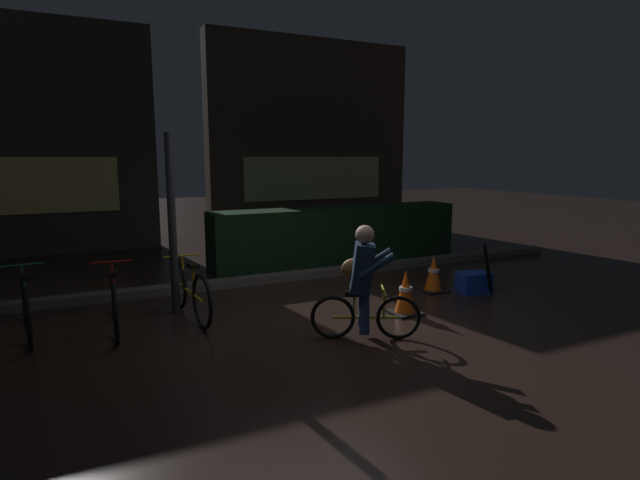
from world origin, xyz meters
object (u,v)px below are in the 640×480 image
at_px(blue_crate, 474,283).
at_px(cyclist, 363,282).
at_px(parked_bike_center_left, 190,291).
at_px(traffic_cone_far, 433,274).
at_px(street_post, 172,225).
at_px(closed_umbrella, 488,270).
at_px(parked_bike_leftmost, 26,305).
at_px(traffic_cone_near, 406,293).
at_px(parked_bike_left_mid, 114,301).

bearing_deg(blue_crate, cyclist, -159.24).
relative_size(parked_bike_center_left, traffic_cone_far, 2.94).
xyz_separation_m(street_post, blue_crate, (4.07, -0.90, -0.97)).
distance_m(parked_bike_center_left, closed_umbrella, 4.06).
bearing_deg(street_post, cyclist, -47.73).
bearing_deg(parked_bike_leftmost, traffic_cone_far, -100.80).
relative_size(traffic_cone_far, blue_crate, 1.25).
xyz_separation_m(traffic_cone_far, closed_umbrella, (0.49, -0.57, 0.13)).
bearing_deg(parked_bike_center_left, cyclist, -140.11).
relative_size(parked_bike_center_left, closed_umbrella, 1.89).
bearing_deg(traffic_cone_near, parked_bike_left_mid, 163.73).
bearing_deg(cyclist, parked_bike_left_mid, 175.40).
xyz_separation_m(parked_bike_left_mid, blue_crate, (4.81, -0.57, -0.19)).
height_order(parked_bike_center_left, traffic_cone_far, parked_bike_center_left).
distance_m(traffic_cone_far, blue_crate, 0.59).
distance_m(parked_bike_left_mid, traffic_cone_far, 4.34).
bearing_deg(traffic_cone_far, parked_bike_left_mid, 176.71).
bearing_deg(parked_bike_left_mid, street_post, -62.83).
xyz_separation_m(cyclist, closed_umbrella, (2.43, 0.67, -0.24)).
relative_size(street_post, cyclist, 1.80).
height_order(parked_bike_center_left, traffic_cone_near, parked_bike_center_left).
relative_size(parked_bike_center_left, blue_crate, 3.66).
height_order(traffic_cone_near, traffic_cone_far, traffic_cone_near).
xyz_separation_m(parked_bike_left_mid, traffic_cone_near, (3.32, -0.97, -0.07)).
height_order(parked_bike_leftmost, cyclist, cyclist).
distance_m(street_post, traffic_cone_far, 3.74).
relative_size(street_post, traffic_cone_near, 3.98).
distance_m(blue_crate, closed_umbrella, 0.35).
bearing_deg(parked_bike_center_left, traffic_cone_far, -99.85).
height_order(parked_bike_leftmost, traffic_cone_near, parked_bike_leftmost).
relative_size(parked_bike_left_mid, blue_crate, 3.71).
bearing_deg(parked_bike_left_mid, closed_umbrella, -96.69).
height_order(parked_bike_leftmost, closed_umbrella, closed_umbrella).
relative_size(parked_bike_leftmost, parked_bike_center_left, 1.02).
bearing_deg(traffic_cone_far, parked_bike_leftmost, 174.88).
height_order(parked_bike_left_mid, cyclist, cyclist).
relative_size(traffic_cone_far, closed_umbrella, 0.65).
bearing_deg(traffic_cone_near, closed_umbrella, 5.70).
distance_m(parked_bike_center_left, cyclist, 2.20).
xyz_separation_m(parked_bike_leftmost, closed_umbrella, (5.71, -1.04, 0.05)).
height_order(street_post, traffic_cone_near, street_post).
relative_size(parked_bike_left_mid, closed_umbrella, 1.92).
height_order(blue_crate, closed_umbrella, closed_umbrella).
bearing_deg(parked_bike_center_left, blue_crate, -103.80).
xyz_separation_m(parked_bike_left_mid, traffic_cone_far, (4.33, -0.25, -0.08)).
distance_m(street_post, parked_bike_left_mid, 1.12).
height_order(cyclist, closed_umbrella, cyclist).
relative_size(traffic_cone_far, cyclist, 0.44).
bearing_deg(closed_umbrella, traffic_cone_far, -75.39).
relative_size(parked_bike_left_mid, traffic_cone_far, 2.98).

